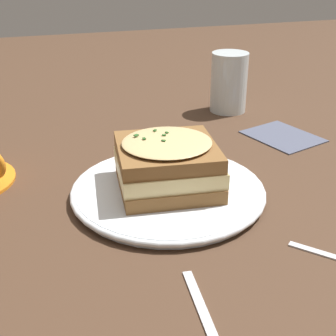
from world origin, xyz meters
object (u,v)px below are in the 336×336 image
object	(u,v)px
sandwich	(167,164)
napkin	(283,136)
water_glass	(229,82)
dinner_plate	(168,191)

from	to	relation	value
sandwich	napkin	world-z (taller)	sandwich
sandwich	napkin	distance (m)	0.28
water_glass	napkin	size ratio (longest dim) A/B	0.97
dinner_plate	napkin	world-z (taller)	dinner_plate
dinner_plate	sandwich	size ratio (longest dim) A/B	1.82
water_glass	napkin	bearing A→B (deg)	-168.03
dinner_plate	napkin	distance (m)	0.27
dinner_plate	napkin	size ratio (longest dim) A/B	2.16
napkin	dinner_plate	bearing A→B (deg)	118.47
dinner_plate	water_glass	bearing A→B (deg)	-36.53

